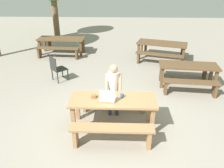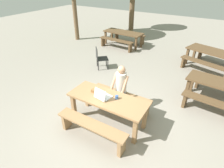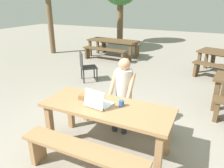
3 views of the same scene
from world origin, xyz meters
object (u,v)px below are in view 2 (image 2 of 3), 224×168
(picnic_table_front, at_px, (108,102))
(small_pouch, at_px, (94,91))
(picnic_table_mid, at_px, (214,54))
(coffee_mug, at_px, (117,97))
(person_seated, at_px, (120,85))
(laptop, at_px, (103,95))
(plastic_chair, at_px, (100,58))
(picnic_table_distant, at_px, (123,34))
(picnic_table_rear, at_px, (221,86))

(picnic_table_front, xyz_separation_m, small_pouch, (-0.44, 0.04, 0.15))
(picnic_table_mid, bearing_deg, picnic_table_front, -94.44)
(coffee_mug, xyz_separation_m, person_seated, (-0.21, 0.56, -0.03))
(coffee_mug, bearing_deg, laptop, -156.62)
(coffee_mug, xyz_separation_m, plastic_chair, (-2.13, 2.41, -0.34))
(picnic_table_front, distance_m, person_seated, 0.65)
(coffee_mug, relative_size, picnic_table_distant, 0.04)
(picnic_table_rear, bearing_deg, person_seated, -139.04)
(picnic_table_rear, bearing_deg, picnic_table_mid, 105.14)
(picnic_table_front, bearing_deg, plastic_chair, 127.71)
(person_seated, bearing_deg, picnic_table_rear, 35.31)
(coffee_mug, distance_m, picnic_table_distant, 5.93)
(picnic_table_front, relative_size, picnic_table_distant, 0.93)
(picnic_table_distant, bearing_deg, picnic_table_mid, -4.59)
(small_pouch, relative_size, plastic_chair, 0.12)
(small_pouch, relative_size, picnic_table_rear, 0.06)
(laptop, distance_m, person_seated, 0.70)
(small_pouch, bearing_deg, coffee_mug, 3.69)
(picnic_table_front, distance_m, small_pouch, 0.46)
(plastic_chair, bearing_deg, laptop, 173.32)
(small_pouch, height_order, coffee_mug, coffee_mug)
(small_pouch, relative_size, coffee_mug, 1.14)
(picnic_table_front, relative_size, person_seated, 1.49)
(picnic_table_mid, bearing_deg, picnic_table_rear, -63.46)
(picnic_table_front, xyz_separation_m, person_seated, (-0.01, 0.64, 0.13))
(laptop, distance_m, small_pouch, 0.34)
(coffee_mug, bearing_deg, person_seated, 110.50)
(small_pouch, bearing_deg, picnic_table_distant, 110.66)
(coffee_mug, distance_m, picnic_table_rear, 3.03)
(picnic_table_front, distance_m, picnic_table_mid, 5.12)
(plastic_chair, bearing_deg, picnic_table_rear, -135.22)
(small_pouch, relative_size, picnic_table_mid, 0.05)
(plastic_chair, distance_m, picnic_table_mid, 4.43)
(picnic_table_rear, relative_size, picnic_table_distant, 0.89)
(picnic_table_front, distance_m, laptop, 0.21)
(person_seated, bearing_deg, coffee_mug, -69.50)
(small_pouch, relative_size, picnic_table_distant, 0.05)
(picnic_table_front, bearing_deg, picnic_table_mid, 68.50)
(person_seated, relative_size, picnic_table_mid, 0.60)
(picnic_table_front, xyz_separation_m, picnic_table_mid, (1.88, 4.77, -0.01))
(laptop, distance_m, picnic_table_rear, 3.35)
(coffee_mug, bearing_deg, picnic_table_front, -157.51)
(laptop, height_order, picnic_table_rear, laptop)
(picnic_table_front, height_order, laptop, laptop)
(person_seated, relative_size, plastic_chair, 1.52)
(laptop, distance_m, picnic_table_distant, 5.92)
(picnic_table_mid, bearing_deg, small_pouch, -99.04)
(person_seated, bearing_deg, small_pouch, -125.67)
(picnic_table_front, height_order, small_pouch, small_pouch)
(person_seated, distance_m, picnic_table_distant, 5.33)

